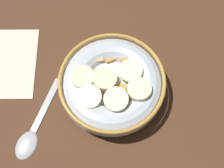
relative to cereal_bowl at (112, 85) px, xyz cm
name	(u,v)px	position (x,y,z in cm)	size (l,w,h in cm)	color
ground_plane	(112,93)	(0.02, -0.05, -3.62)	(121.65, 121.65, 2.00)	#472B19
cereal_bowl	(112,85)	(0.00, 0.00, 0.00)	(16.07, 16.07, 5.56)	#B2BCC6
spoon	(31,135)	(-0.63, 14.18, -2.27)	(10.55, 11.70, 0.80)	#A5A5AD
folded_napkin	(13,63)	(12.10, 12.24, -2.47)	(12.74, 7.64, 0.30)	beige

